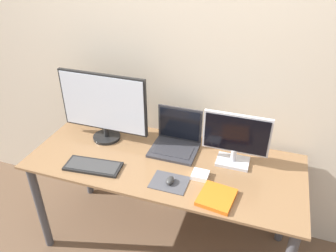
{
  "coord_description": "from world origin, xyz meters",
  "views": [
    {
      "loc": [
        0.57,
        -1.26,
        2.09
      ],
      "look_at": [
        0.01,
        0.42,
        1.02
      ],
      "focal_mm": 35.0,
      "sensor_mm": 36.0,
      "label": 1
    }
  ],
  "objects_px": {
    "keyboard": "(93,166)",
    "mouse": "(170,180)",
    "laptop": "(176,139)",
    "monitor_left": "(103,106)",
    "power_brick": "(200,175)",
    "book": "(217,197)",
    "monitor_right": "(236,139)"
  },
  "relations": [
    {
      "from": "keyboard",
      "to": "mouse",
      "type": "bearing_deg",
      "value": 1.15
    },
    {
      "from": "laptop",
      "to": "mouse",
      "type": "xyz_separation_m",
      "value": [
        0.08,
        -0.38,
        -0.04
      ]
    },
    {
      "from": "laptop",
      "to": "monitor_left",
      "type": "bearing_deg",
      "value": -174.25
    },
    {
      "from": "monitor_left",
      "to": "power_brick",
      "type": "xyz_separation_m",
      "value": [
        0.75,
        -0.21,
        -0.25
      ]
    },
    {
      "from": "keyboard",
      "to": "book",
      "type": "distance_m",
      "value": 0.81
    },
    {
      "from": "mouse",
      "to": "laptop",
      "type": "bearing_deg",
      "value": 101.98
    },
    {
      "from": "book",
      "to": "keyboard",
      "type": "bearing_deg",
      "value": 177.92
    },
    {
      "from": "monitor_left",
      "to": "laptop",
      "type": "relative_size",
      "value": 2.03
    },
    {
      "from": "mouse",
      "to": "book",
      "type": "distance_m",
      "value": 0.29
    },
    {
      "from": "mouse",
      "to": "power_brick",
      "type": "height_order",
      "value": "mouse"
    },
    {
      "from": "keyboard",
      "to": "mouse",
      "type": "xyz_separation_m",
      "value": [
        0.51,
        0.01,
        0.01
      ]
    },
    {
      "from": "power_brick",
      "to": "laptop",
      "type": "bearing_deg",
      "value": 132.21
    },
    {
      "from": "monitor_right",
      "to": "book",
      "type": "xyz_separation_m",
      "value": [
        -0.03,
        -0.36,
        -0.17
      ]
    },
    {
      "from": "monitor_right",
      "to": "power_brick",
      "type": "height_order",
      "value": "monitor_right"
    },
    {
      "from": "laptop",
      "to": "keyboard",
      "type": "height_order",
      "value": "laptop"
    },
    {
      "from": "mouse",
      "to": "power_brick",
      "type": "bearing_deg",
      "value": 36.48
    },
    {
      "from": "keyboard",
      "to": "book",
      "type": "height_order",
      "value": "book"
    },
    {
      "from": "monitor_left",
      "to": "laptop",
      "type": "distance_m",
      "value": 0.55
    },
    {
      "from": "monitor_left",
      "to": "monitor_right",
      "type": "relative_size",
      "value": 1.53
    },
    {
      "from": "laptop",
      "to": "keyboard",
      "type": "relative_size",
      "value": 0.84
    },
    {
      "from": "laptop",
      "to": "power_brick",
      "type": "distance_m",
      "value": 0.36
    },
    {
      "from": "keyboard",
      "to": "mouse",
      "type": "distance_m",
      "value": 0.52
    },
    {
      "from": "monitor_right",
      "to": "keyboard",
      "type": "distance_m",
      "value": 0.92
    },
    {
      "from": "keyboard",
      "to": "power_brick",
      "type": "distance_m",
      "value": 0.68
    },
    {
      "from": "keyboard",
      "to": "mouse",
      "type": "relative_size",
      "value": 5.15
    },
    {
      "from": "monitor_right",
      "to": "mouse",
      "type": "bearing_deg",
      "value": -134.79
    },
    {
      "from": "monitor_right",
      "to": "power_brick",
      "type": "distance_m",
      "value": 0.32
    },
    {
      "from": "mouse",
      "to": "monitor_right",
      "type": "bearing_deg",
      "value": 45.21
    },
    {
      "from": "monitor_left",
      "to": "keyboard",
      "type": "xyz_separation_m",
      "value": [
        0.08,
        -0.34,
        -0.25
      ]
    },
    {
      "from": "monitor_left",
      "to": "mouse",
      "type": "xyz_separation_m",
      "value": [
        0.59,
        -0.32,
        -0.24
      ]
    },
    {
      "from": "mouse",
      "to": "power_brick",
      "type": "xyz_separation_m",
      "value": [
        0.16,
        0.12,
        -0.01
      ]
    },
    {
      "from": "keyboard",
      "to": "power_brick",
      "type": "relative_size",
      "value": 3.74
    }
  ]
}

